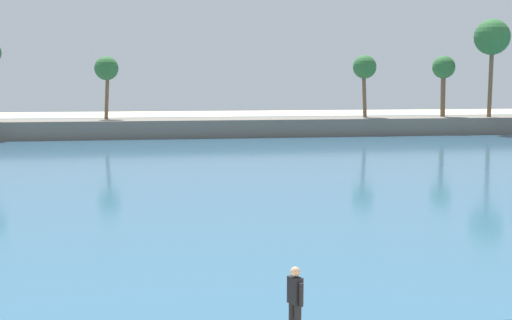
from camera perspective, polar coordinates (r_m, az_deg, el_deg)
The scene contains 3 objects.
sea at distance 64.32m, azimuth -6.34°, elevation 1.23°, with size 220.00×97.72×0.06m, color #33607F.
palm_headland at distance 73.34m, azimuth -3.65°, elevation 3.35°, with size 113.15×6.44×12.03m.
person_at_waterline at distance 15.76m, azimuth 3.08°, elevation -11.07°, with size 0.31×0.52×1.67m.
Camera 1 is at (-3.95, -6.22, 5.57)m, focal length 50.98 mm.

